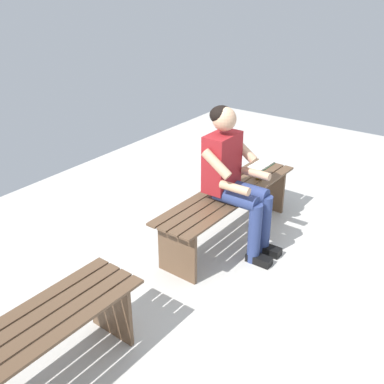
{
  "coord_description": "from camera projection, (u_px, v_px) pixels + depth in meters",
  "views": [
    {
      "loc": [
        3.12,
        1.84,
        2.24
      ],
      "look_at": [
        0.78,
        0.15,
        0.83
      ],
      "focal_mm": 41.82,
      "sensor_mm": 36.0,
      "label": 1
    }
  ],
  "objects": [
    {
      "name": "person_seated",
      "position": [
        234.0,
        175.0,
        3.78
      ],
      "size": [
        0.5,
        0.69,
        1.28
      ],
      "color": "maroon",
      "rests_on": "ground"
    },
    {
      "name": "bench_far",
      "position": [
        16.0,
        355.0,
        2.45
      ],
      "size": [
        1.63,
        0.47,
        0.48
      ],
      "rotation": [
        0.0,
        0.0,
        -0.03
      ],
      "color": "brown",
      "rests_on": "ground"
    },
    {
      "name": "bench_near",
      "position": [
        229.0,
        203.0,
        4.07
      ],
      "size": [
        1.74,
        0.47,
        0.48
      ],
      "rotation": [
        0.0,
        0.0,
        -0.03
      ],
      "color": "brown",
      "rests_on": "ground"
    },
    {
      "name": "ground_plane",
      "position": [
        268.0,
        361.0,
        2.9
      ],
      "size": [
        10.0,
        7.0,
        0.04
      ],
      "primitive_type": "cube",
      "color": "beige"
    },
    {
      "name": "book_open",
      "position": [
        259.0,
        167.0,
        4.51
      ],
      "size": [
        0.42,
        0.17,
        0.02
      ],
      "rotation": [
        0.0,
        0.0,
        -0.03
      ],
      "color": "white",
      "rests_on": "bench_near"
    },
    {
      "name": "apple",
      "position": [
        258.0,
        175.0,
        4.25
      ],
      "size": [
        0.09,
        0.09,
        0.09
      ],
      "primitive_type": "sphere",
      "color": "gold",
      "rests_on": "bench_near"
    }
  ]
}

